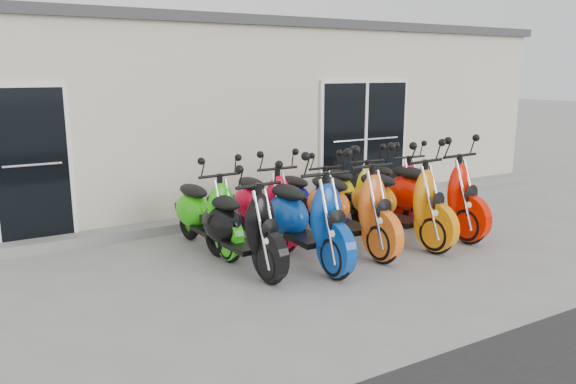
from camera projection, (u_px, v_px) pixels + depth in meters
name	position (u px, v px, depth m)	size (l,w,h in m)	color
ground	(310.00, 253.00, 7.78)	(80.00, 80.00, 0.00)	gray
building	(178.00, 113.00, 11.83)	(14.00, 6.00, 3.20)	beige
roof_cap	(175.00, 30.00, 11.47)	(14.20, 6.20, 0.16)	#3F3F42
front_step	(246.00, 216.00, 9.47)	(14.00, 0.40, 0.15)	gray
door_left	(32.00, 160.00, 7.76)	(1.07, 0.08, 2.22)	black
door_right	(364.00, 136.00, 10.63)	(2.02, 0.08, 2.22)	black
scooter_front_black	(240.00, 214.00, 7.01)	(0.71, 1.94, 1.44)	black
scooter_front_blue	(305.00, 205.00, 7.22)	(0.77, 2.11, 1.56)	#0A3C9D
scooter_front_orange_a	(349.00, 195.00, 7.78)	(0.77, 2.11, 1.56)	orange
scooter_front_orange_b	(398.00, 190.00, 8.13)	(0.77, 2.11, 1.56)	orange
scooter_front_red	(433.00, 183.00, 8.60)	(0.77, 2.13, 1.57)	red
scooter_back_green	(206.00, 201.00, 7.77)	(0.69, 1.90, 1.40)	#29C70F
scooter_back_red	(264.00, 194.00, 8.20)	(0.70, 1.93, 1.42)	red
scooter_back_blue	(308.00, 190.00, 8.67)	(0.65, 1.80, 1.33)	#0B058A
scooter_back_yellow	(352.00, 184.00, 9.04)	(0.68, 1.87, 1.38)	#FFDE01
scooter_back_extra	(393.00, 179.00, 9.46)	(0.68, 1.87, 1.38)	red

